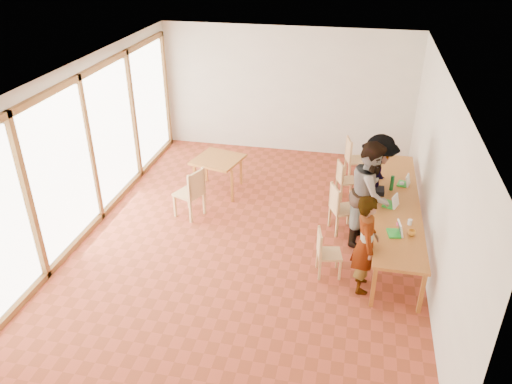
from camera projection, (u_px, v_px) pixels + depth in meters
ground at (251, 235)px, 9.09m from camera, size 8.00×8.00×0.00m
wall_back at (287, 91)px, 11.81m from camera, size 6.00×0.10×3.00m
wall_front at (163, 328)px, 4.93m from camera, size 6.00×0.10×3.00m
wall_right at (436, 177)px, 7.83m from camera, size 0.10×8.00×3.00m
window_wall at (89, 146)px, 8.91m from camera, size 0.10×8.00×3.00m
ceiling at (250, 71)px, 7.65m from camera, size 6.00×8.00×0.04m
communal_table at (396, 204)px, 8.70m from camera, size 0.80×4.00×0.75m
side_table at (218, 162)px, 10.29m from camera, size 0.90×0.90×0.75m
chair_near at (324, 248)px, 7.87m from camera, size 0.44×0.44×0.43m
chair_mid at (339, 204)px, 8.96m from camera, size 0.57×0.57×0.49m
chair_far at (344, 176)px, 10.12m from camera, size 0.48×0.48×0.42m
chair_empty at (353, 155)px, 10.84m from camera, size 0.54×0.54×0.50m
chair_spare at (193, 189)px, 9.39m from camera, size 0.61×0.61×0.53m
person_near at (365, 244)px, 7.43m from camera, size 0.45×0.63×1.62m
person_mid at (370, 193)px, 8.54m from camera, size 0.86×1.03×1.88m
person_far at (376, 182)px, 9.00m from camera, size 0.88×1.27×1.79m
laptop_near at (397, 231)px, 7.74m from camera, size 0.26×0.29×0.22m
laptop_mid at (392, 203)px, 8.51m from camera, size 0.30×0.32×0.22m
laptop_far at (405, 182)px, 9.20m from camera, size 0.26×0.28×0.20m
yellow_mug at (412, 233)px, 7.72m from camera, size 0.13×0.13×0.09m
green_bottle at (392, 183)px, 8.98m from camera, size 0.07×0.07×0.28m
clear_glass at (410, 222)px, 7.99m from camera, size 0.07×0.07×0.09m
condiment_cup at (402, 184)px, 9.19m from camera, size 0.08×0.08×0.06m
pink_phone at (398, 224)px, 8.01m from camera, size 0.05×0.10×0.01m
black_pouch at (380, 191)px, 8.92m from camera, size 0.16×0.26×0.09m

